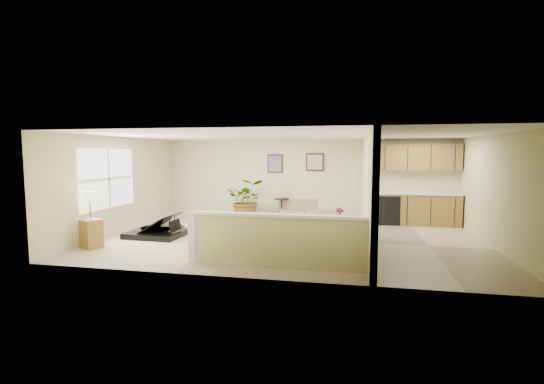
% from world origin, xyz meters
% --- Properties ---
extents(floor, '(9.00, 9.00, 0.00)m').
position_xyz_m(floor, '(0.00, 0.00, 0.00)').
color(floor, tan).
rests_on(floor, ground).
extents(back_wall, '(9.00, 0.04, 2.50)m').
position_xyz_m(back_wall, '(0.00, 3.00, 1.25)').
color(back_wall, beige).
rests_on(back_wall, floor).
extents(front_wall, '(9.00, 0.04, 2.50)m').
position_xyz_m(front_wall, '(0.00, -3.00, 1.25)').
color(front_wall, beige).
rests_on(front_wall, floor).
extents(left_wall, '(0.04, 6.00, 2.50)m').
position_xyz_m(left_wall, '(-4.50, 0.00, 1.25)').
color(left_wall, beige).
rests_on(left_wall, floor).
extents(right_wall, '(0.04, 6.00, 2.50)m').
position_xyz_m(right_wall, '(4.50, 0.00, 1.25)').
color(right_wall, beige).
rests_on(right_wall, floor).
extents(ceiling, '(9.00, 6.00, 0.04)m').
position_xyz_m(ceiling, '(0.00, 0.00, 2.50)').
color(ceiling, white).
rests_on(ceiling, back_wall).
extents(kitchen_vinyl, '(2.70, 6.00, 0.01)m').
position_xyz_m(kitchen_vinyl, '(3.15, 0.00, 0.00)').
color(kitchen_vinyl, tan).
rests_on(kitchen_vinyl, floor).
extents(interior_partition, '(0.18, 5.99, 2.50)m').
position_xyz_m(interior_partition, '(1.80, 0.25, 1.22)').
color(interior_partition, beige).
rests_on(interior_partition, floor).
extents(pony_half_wall, '(3.42, 0.22, 1.00)m').
position_xyz_m(pony_half_wall, '(0.08, -2.30, 0.52)').
color(pony_half_wall, beige).
rests_on(pony_half_wall, floor).
extents(left_window, '(0.05, 2.15, 1.45)m').
position_xyz_m(left_window, '(-4.49, -0.50, 1.45)').
color(left_window, white).
rests_on(left_window, left_wall).
extents(wall_art_left, '(0.48, 0.04, 0.58)m').
position_xyz_m(wall_art_left, '(-0.95, 2.97, 1.75)').
color(wall_art_left, '#321E12').
rests_on(wall_art_left, back_wall).
extents(wall_mirror, '(0.55, 0.04, 0.55)m').
position_xyz_m(wall_mirror, '(0.30, 2.97, 1.80)').
color(wall_mirror, '#321E12').
rests_on(wall_mirror, back_wall).
extents(kitchen_cabinets, '(2.36, 0.65, 2.33)m').
position_xyz_m(kitchen_cabinets, '(3.19, 2.73, 0.87)').
color(kitchen_cabinets, olive).
rests_on(kitchen_cabinets, floor).
extents(piano, '(1.61, 1.67, 1.26)m').
position_xyz_m(piano, '(-3.37, -0.13, 0.53)').
color(piano, black).
rests_on(piano, floor).
extents(piano_bench, '(0.43, 0.79, 0.52)m').
position_xyz_m(piano_bench, '(-1.67, -0.48, 0.26)').
color(piano_bench, black).
rests_on(piano_bench, floor).
extents(loveseat, '(1.72, 1.24, 0.85)m').
position_xyz_m(loveseat, '(0.02, 2.70, 0.32)').
color(loveseat, tan).
rests_on(loveseat, floor).
extents(accent_table, '(0.48, 0.48, 0.69)m').
position_xyz_m(accent_table, '(-0.68, 2.63, 0.44)').
color(accent_table, black).
rests_on(accent_table, floor).
extents(palm_plant, '(1.38, 1.26, 1.30)m').
position_xyz_m(palm_plant, '(-1.71, 2.38, 0.64)').
color(palm_plant, black).
rests_on(palm_plant, floor).
extents(small_plant, '(0.36, 0.36, 0.50)m').
position_xyz_m(small_plant, '(1.09, 2.24, 0.21)').
color(small_plant, black).
rests_on(small_plant, floor).
extents(lamp_stand, '(0.49, 0.49, 1.25)m').
position_xyz_m(lamp_stand, '(-4.15, -1.66, 0.53)').
color(lamp_stand, olive).
rests_on(lamp_stand, floor).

